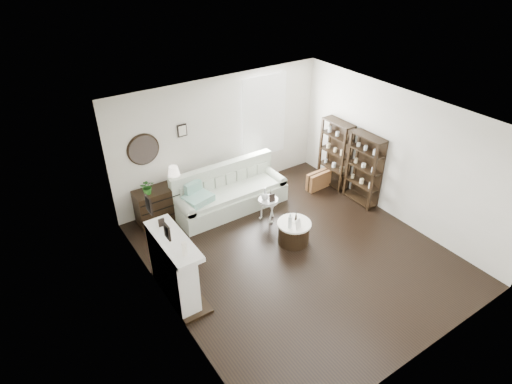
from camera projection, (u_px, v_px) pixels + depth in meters
room at (250, 120)px, 9.49m from camera, size 5.50×5.50×5.50m
fireplace at (174, 270)px, 6.93m from camera, size 0.50×1.40×1.84m
shelf_unit_far at (335, 154)px, 9.86m from camera, size 0.30×0.80×1.60m
shelf_unit_near at (364, 169)px, 9.23m from camera, size 0.30×0.80×1.60m
sofa at (229, 194)px, 9.28m from camera, size 2.45×0.85×0.95m
quilt at (198, 199)px, 8.69m from camera, size 0.64×0.56×0.14m
suitcase at (318, 180)px, 10.01m from camera, size 0.63×0.24×0.41m
dresser at (163, 203)px, 8.88m from camera, size 1.11×0.48×0.74m
table_lamp at (174, 175)px, 8.73m from camera, size 0.32×0.32×0.40m
potted_plant at (147, 187)px, 8.44m from camera, size 0.34×0.31×0.31m
drum_table at (294, 232)px, 8.28m from camera, size 0.66×0.66×0.46m
pedestal_table at (268, 201)px, 8.80m from camera, size 0.42×0.42×0.50m
eiffel_drum at (296, 216)px, 8.17m from camera, size 0.14×0.14×0.21m
bottle_drum at (290, 221)px, 7.95m from camera, size 0.07×0.07×0.31m
card_frame_drum at (298, 224)px, 7.97m from camera, size 0.15×0.09×0.19m
eiffel_ped at (271, 194)px, 8.79m from camera, size 0.12×0.12×0.17m
flask_ped at (265, 194)px, 8.68m from camera, size 0.15×0.15×0.28m
card_frame_ped at (272, 198)px, 8.66m from camera, size 0.13×0.08×0.16m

